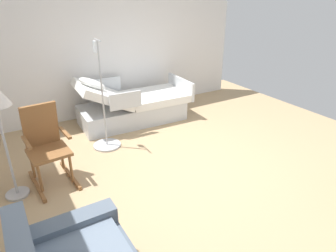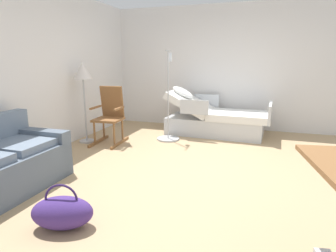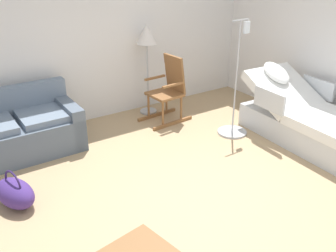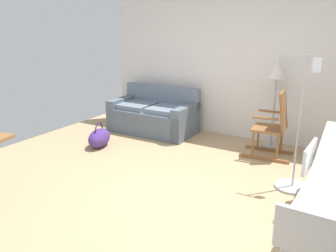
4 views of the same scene
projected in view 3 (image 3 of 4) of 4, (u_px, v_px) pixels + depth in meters
ground_plane at (203, 186)px, 4.49m from camera, size 6.60×6.60×0.00m
back_wall at (103, 34)px, 5.89m from camera, size 5.48×0.10×2.70m
hospital_bed at (308, 122)px, 5.41m from camera, size 1.07×2.12×1.01m
couch at (18, 132)px, 5.10m from camera, size 1.60×0.86×0.85m
rocking_chair at (168, 90)px, 6.04m from camera, size 0.80×0.53×1.05m
floor_lamp at (147, 40)px, 6.01m from camera, size 0.34×0.34×1.48m
duffel_bag at (15, 193)px, 4.10m from camera, size 0.47×0.63×0.43m
iv_pole at (234, 118)px, 5.68m from camera, size 0.44×0.44×1.69m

